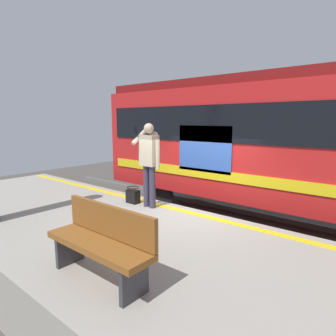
{
  "coord_description": "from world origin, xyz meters",
  "views": [
    {
      "loc": [
        -3.61,
        5.11,
        2.91
      ],
      "look_at": [
        0.35,
        0.3,
        1.87
      ],
      "focal_mm": 30.68,
      "sensor_mm": 36.0,
      "label": 1
    }
  ],
  "objects": [
    {
      "name": "ground_plane",
      "position": [
        0.0,
        0.0,
        0.0
      ],
      "size": [
        25.06,
        25.06,
        0.0
      ],
      "primitive_type": "plane",
      "color": "#4C4742"
    },
    {
      "name": "platform",
      "position": [
        0.0,
        1.92,
        0.49
      ],
      "size": [
        12.98,
        3.83,
        0.97
      ],
      "primitive_type": "cube",
      "color": "#9E998E",
      "rests_on": "ground"
    },
    {
      "name": "safety_line",
      "position": [
        0.0,
        0.3,
        0.97
      ],
      "size": [
        12.72,
        0.16,
        0.01
      ],
      "primitive_type": "cube",
      "color": "yellow",
      "rests_on": "platform"
    },
    {
      "name": "track_rail_near",
      "position": [
        0.0,
        -1.63,
        0.08
      ],
      "size": [
        16.88,
        0.08,
        0.16
      ],
      "primitive_type": "cube",
      "color": "slate",
      "rests_on": "ground"
    },
    {
      "name": "track_rail_far",
      "position": [
        0.0,
        -3.07,
        0.08
      ],
      "size": [
        16.88,
        0.08,
        0.16
      ],
      "primitive_type": "cube",
      "color": "slate",
      "rests_on": "ground"
    },
    {
      "name": "train_carriage",
      "position": [
        -1.68,
        -2.35,
        2.44
      ],
      "size": [
        10.87,
        2.77,
        3.81
      ],
      "color": "red",
      "rests_on": "ground"
    },
    {
      "name": "passenger",
      "position": [
        0.69,
        0.53,
        2.08
      ],
      "size": [
        0.57,
        0.55,
        1.88
      ],
      "color": "#383347",
      "rests_on": "platform"
    },
    {
      "name": "handbag",
      "position": [
        1.21,
        0.55,
        1.15
      ],
      "size": [
        0.32,
        0.29,
        0.38
      ],
      "color": "black",
      "rests_on": "platform"
    },
    {
      "name": "bench",
      "position": [
        -0.88,
        3.06,
        1.46
      ],
      "size": [
        1.57,
        0.44,
        0.9
      ],
      "color": "brown",
      "rests_on": "platform"
    }
  ]
}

